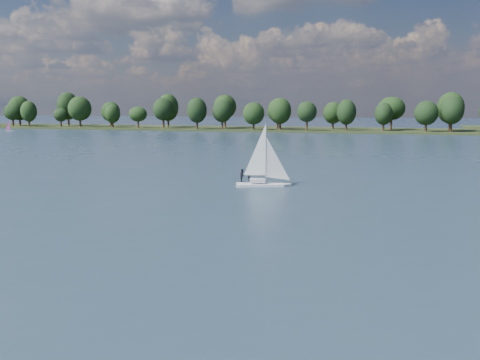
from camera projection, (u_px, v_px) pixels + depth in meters
name	position (u px, v px, depth m)	size (l,w,h in m)	color
ground	(306.00, 155.00, 116.58)	(700.00, 700.00, 0.00)	#233342
far_shore	(348.00, 131.00, 223.16)	(660.00, 40.00, 1.50)	black
sailboat	(260.00, 168.00, 72.21)	(7.08, 4.04, 8.99)	silver
dinghy_pink	(10.00, 128.00, 221.26)	(3.42, 2.65, 5.12)	silver
treeline	(335.00, 112.00, 219.78)	(562.82, 73.71, 18.12)	black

